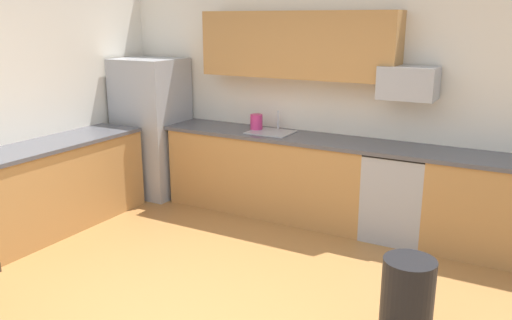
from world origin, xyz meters
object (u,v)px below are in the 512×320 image
refrigerator (152,127)px  microwave (408,83)px  trash_bin (407,300)px  oven_range (398,194)px  kettle (256,123)px

refrigerator → microwave: microwave is taller
microwave → trash_bin: 2.30m
trash_bin → microwave: bearing=106.0°
oven_range → kettle: 1.76m
microwave → trash_bin: bearing=-74.0°
oven_range → microwave: 1.12m
oven_range → kettle: kettle is taller
refrigerator → trash_bin: size_ratio=2.84×
microwave → oven_range: bearing=-90.0°
refrigerator → trash_bin: (3.62, -1.67, -0.55)m
kettle → oven_range: bearing=-1.7°
microwave → kettle: (-1.66, -0.05, -0.55)m
microwave → kettle: bearing=-178.3°
microwave → refrigerator: bearing=-176.7°
trash_bin → kettle: size_ratio=3.00×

